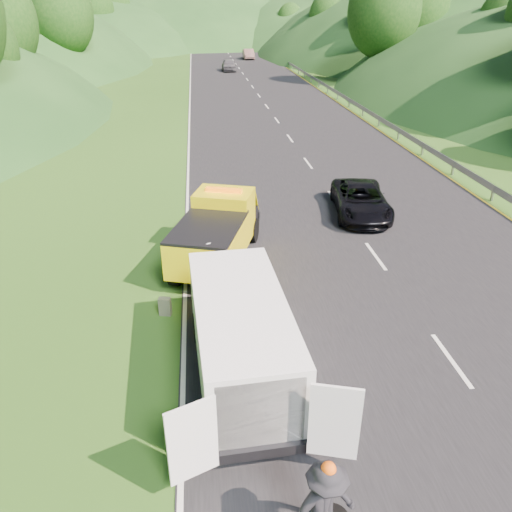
{
  "coord_description": "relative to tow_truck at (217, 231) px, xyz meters",
  "views": [
    {
      "loc": [
        -3.2,
        -11.67,
        8.27
      ],
      "look_at": [
        -1.64,
        1.99,
        1.3
      ],
      "focal_mm": 35.0,
      "sensor_mm": 36.0,
      "label": 1
    }
  ],
  "objects": [
    {
      "name": "ground",
      "position": [
        2.74,
        -4.38,
        -1.16
      ],
      "size": [
        320.0,
        320.0,
        0.0
      ],
      "primitive_type": "plane",
      "color": "#38661E",
      "rests_on": "ground"
    },
    {
      "name": "road_surface",
      "position": [
        5.74,
        35.62,
        -1.15
      ],
      "size": [
        14.0,
        200.0,
        0.02
      ],
      "primitive_type": "cube",
      "color": "black",
      "rests_on": "ground"
    },
    {
      "name": "guardrail",
      "position": [
        13.04,
        48.12,
        -1.16
      ],
      "size": [
        0.06,
        140.0,
        1.52
      ],
      "primitive_type": "cube",
      "color": "gray",
      "rests_on": "ground"
    },
    {
      "name": "tree_line_left",
      "position": [
        -16.26,
        55.62,
        -1.16
      ],
      "size": [
        14.0,
        140.0,
        14.0
      ],
      "primitive_type": null,
      "color": "#2D5519",
      "rests_on": "ground"
    },
    {
      "name": "tree_line_right",
      "position": [
        25.74,
        55.62,
        -1.16
      ],
      "size": [
        14.0,
        140.0,
        14.0
      ],
      "primitive_type": null,
      "color": "#2D5519",
      "rests_on": "ground"
    },
    {
      "name": "hills_backdrop",
      "position": [
        9.24,
        130.32,
        -1.16
      ],
      "size": [
        201.0,
        288.6,
        44.0
      ],
      "primitive_type": null,
      "color": "#2D5B23",
      "rests_on": "ground"
    },
    {
      "name": "tow_truck",
      "position": [
        0.0,
        0.0,
        0.0
      ],
      "size": [
        3.6,
        5.86,
        2.37
      ],
      "rotation": [
        0.0,
        0.0,
        -0.31
      ],
      "color": "black",
      "rests_on": "ground"
    },
    {
      "name": "white_van",
      "position": [
        0.26,
        -6.33,
        0.13
      ],
      "size": [
        3.53,
        6.57,
        2.29
      ],
      "rotation": [
        0.0,
        0.0,
        0.06
      ],
      "color": "black",
      "rests_on": "ground"
    },
    {
      "name": "woman",
      "position": [
        -0.31,
        -2.4,
        -1.16
      ],
      "size": [
        0.64,
        0.77,
        1.82
      ],
      "primitive_type": "imported",
      "rotation": [
        0.0,
        0.0,
        1.84
      ],
      "color": "white",
      "rests_on": "ground"
    },
    {
      "name": "child",
      "position": [
        1.11,
        -4.54,
        -1.16
      ],
      "size": [
        0.63,
        0.63,
        1.03
      ],
      "primitive_type": "imported",
      "rotation": [
        0.0,
        0.0,
        -0.82
      ],
      "color": "#CAC76B",
      "rests_on": "ground"
    },
    {
      "name": "suitcase",
      "position": [
        -1.72,
        -3.37,
        -0.88
      ],
      "size": [
        0.39,
        0.27,
        0.57
      ],
      "primitive_type": "cube",
      "rotation": [
        0.0,
        0.0,
        -0.23
      ],
      "color": "#565942",
      "rests_on": "ground"
    },
    {
      "name": "passing_suv",
      "position": [
        6.36,
        3.66,
        -1.16
      ],
      "size": [
        2.85,
        5.02,
        1.32
      ],
      "primitive_type": "imported",
      "rotation": [
        0.0,
        0.0,
        -0.14
      ],
      "color": "black",
      "rests_on": "ground"
    },
    {
      "name": "dist_car_a",
      "position": [
        4.09,
        56.45,
        -1.16
      ],
      "size": [
        1.84,
        4.56,
        1.55
      ],
      "primitive_type": "imported",
      "color": "#444348",
      "rests_on": "ground"
    },
    {
      "name": "dist_car_b",
      "position": [
        8.42,
        72.59,
        -1.16
      ],
      "size": [
        1.65,
        4.74,
        1.56
      ],
      "primitive_type": "imported",
      "color": "brown",
      "rests_on": "ground"
    }
  ]
}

